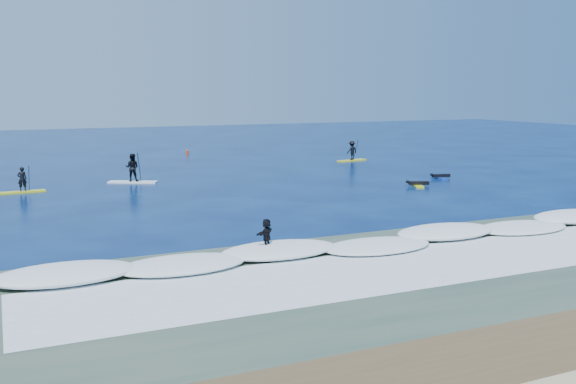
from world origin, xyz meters
name	(u,v)px	position (x,y,z in m)	size (l,w,h in m)	color
ground	(325,203)	(0.00, 0.00, 0.00)	(160.00, 160.00, 0.00)	#030E3F
shallow_water	(498,263)	(0.00, -14.00, 0.01)	(90.00, 13.00, 0.01)	#334537
breaking_wave	(433,240)	(0.00, -10.00, 0.00)	(40.00, 6.00, 0.30)	white
whitewater	(480,257)	(0.00, -13.00, 0.00)	(34.00, 5.00, 0.02)	silver
sup_paddler_left	(22,183)	(-15.53, 11.25, 0.59)	(2.71, 0.85, 1.88)	yellow
sup_paddler_center	(132,170)	(-8.38, 12.81, 0.88)	(3.38, 2.28, 2.36)	white
sup_paddler_right	(352,152)	(12.46, 18.47, 0.82)	(3.09, 1.40, 2.11)	yellow
prone_paddler_near	(418,184)	(8.76, 3.27, 0.14)	(1.51, 2.02, 0.41)	yellow
prone_paddler_far	(440,177)	(12.51, 5.72, 0.13)	(1.49, 1.95, 0.40)	#1637AB
wave_surfer	(266,236)	(-7.44, -9.28, 0.74)	(1.68, 1.50, 1.28)	white
marker_buoy	(187,152)	(0.34, 30.05, 0.27)	(0.26, 0.26, 0.63)	red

